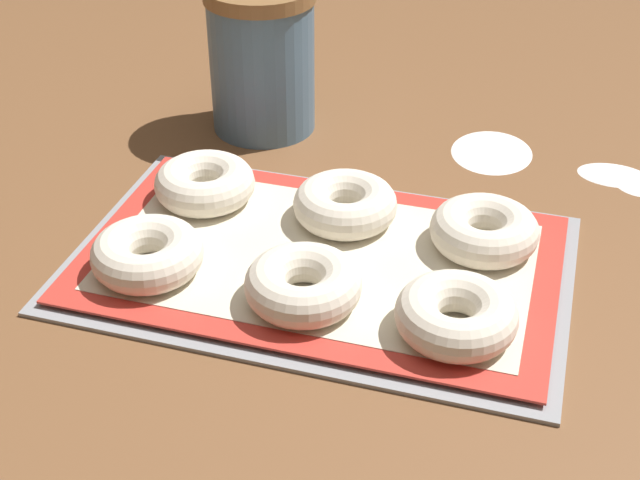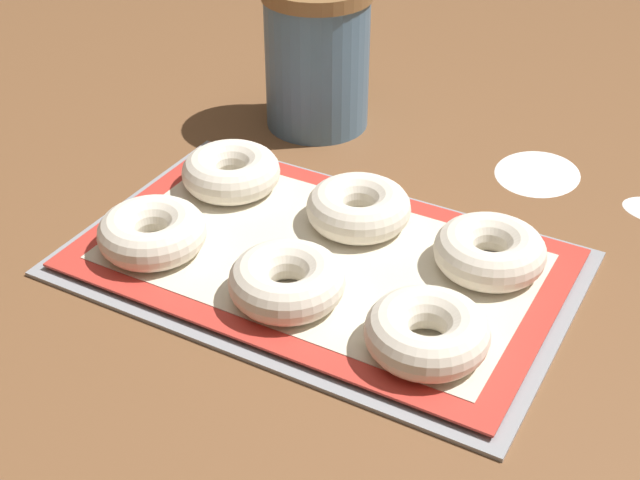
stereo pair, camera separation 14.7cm
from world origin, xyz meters
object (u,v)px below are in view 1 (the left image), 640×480
object	(u,v)px
bagel_front_left	(147,254)
bagel_front_right	(456,315)
bagel_back_center	(345,204)
bagel_back_right	(484,230)
flour_canister	(262,58)
bagel_front_center	(303,284)
baking_tray	(320,262)
bagel_back_left	(205,183)

from	to	relation	value
bagel_front_left	bagel_front_right	bearing A→B (deg)	-1.51
bagel_back_center	bagel_front_left	bearing A→B (deg)	-138.70
bagel_front_right	bagel_back_right	world-z (taller)	same
bagel_front_left	bagel_back_right	bearing A→B (deg)	23.35
flour_canister	bagel_front_right	bearing A→B (deg)	-49.13
bagel_front_left	bagel_back_right	xyz separation A→B (m)	(0.29, 0.12, 0.00)
bagel_front_center	bagel_front_right	bearing A→B (deg)	-1.70
bagel_front_left	bagel_front_right	world-z (taller)	same
bagel_front_right	bagel_back_center	world-z (taller)	same
bagel_front_center	bagel_front_right	size ratio (longest dim) A/B	1.00
baking_tray	bagel_front_left	bearing A→B (deg)	-155.69
baking_tray	bagel_front_right	size ratio (longest dim) A/B	4.51
baking_tray	bagel_back_left	bearing A→B (deg)	155.51
bagel_front_center	bagel_back_left	bearing A→B (deg)	137.79
baking_tray	flour_canister	bearing A→B (deg)	119.60
bagel_front_center	bagel_back_right	world-z (taller)	same
baking_tray	bagel_front_center	world-z (taller)	bagel_front_center
bagel_back_left	baking_tray	bearing A→B (deg)	-24.49
flour_canister	bagel_back_center	bearing A→B (deg)	-51.28
bagel_front_center	bagel_front_right	world-z (taller)	same
bagel_back_center	flour_canister	size ratio (longest dim) A/B	0.60
bagel_front_left	bagel_back_left	xyz separation A→B (m)	(0.00, 0.13, 0.00)
bagel_front_center	bagel_back_center	bearing A→B (deg)	89.54
bagel_front_left	flour_canister	distance (m)	0.32
bagel_front_center	bagel_back_left	distance (m)	0.20
bagel_back_center	flour_canister	bearing A→B (deg)	128.72
bagel_back_center	bagel_back_right	xyz separation A→B (m)	(0.14, -0.01, 0.00)
bagel_front_right	flour_canister	distance (m)	0.44
baking_tray	bagel_front_left	world-z (taller)	bagel_front_left
baking_tray	bagel_back_left	xyz separation A→B (m)	(-0.14, 0.06, 0.03)
bagel_front_right	bagel_back_left	bearing A→B (deg)	153.95
flour_canister	bagel_front_center	bearing A→B (deg)	-65.13
baking_tray	bagel_back_center	bearing A→B (deg)	84.75
bagel_back_right	bagel_front_right	bearing A→B (deg)	-92.22
bagel_front_right	bagel_back_right	bearing A→B (deg)	87.78
bagel_front_left	flour_canister	xyz separation A→B (m)	(-0.00, 0.32, 0.06)
bagel_front_left	bagel_back_left	world-z (taller)	same
bagel_front_left	bagel_back_left	distance (m)	0.13
baking_tray	bagel_back_right	size ratio (longest dim) A/B	4.51
bagel_front_center	bagel_back_left	world-z (taller)	same
bagel_back_right	flour_canister	distance (m)	0.35
bagel_front_center	bagel_front_right	distance (m)	0.13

